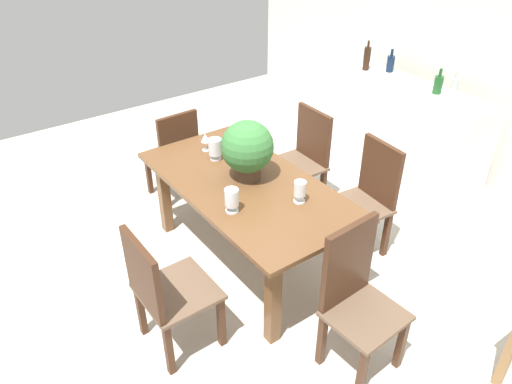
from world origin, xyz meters
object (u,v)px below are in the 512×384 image
Objects in this scene: dining_table at (246,195)px; wine_bottle_green at (367,58)px; chair_head_end at (175,152)px; crystal_vase_left at (215,148)px; wine_bottle_clear at (390,63)px; flower_centerpiece at (247,148)px; crystal_vase_right at (300,190)px; wine_glass at (205,138)px; wine_bottle_tall at (438,84)px; crystal_vase_center_near at (232,199)px; chair_foot_end at (355,293)px; chair_near_right at (162,289)px; chair_far_left at (304,155)px; chair_far_right at (369,194)px; kitchen_counter at (402,129)px; wine_bottle_amber at (453,90)px.

wine_bottle_green reaches higher than dining_table.
chair_head_end is 5.14× the size of crystal_vase_left.
wine_bottle_green reaches higher than wine_bottle_clear.
flower_centerpiece reaches higher than chair_head_end.
crystal_vase_right is (0.48, 0.10, -0.15)m from flower_centerpiece.
dining_table is at bearing 87.42° from chair_head_end.
flower_centerpiece is 2.26m from wine_bottle_green.
wine_bottle_green is (-0.83, 2.11, 0.07)m from flower_centerpiece.
wine_glass is (-1.04, -0.13, 0.01)m from crystal_vase_right.
flower_centerpiece reaches higher than dining_table.
crystal_vase_right is 0.69× the size of wine_bottle_tall.
chair_head_end is 3.84× the size of wine_bottle_tall.
flower_centerpiece reaches higher than crystal_vase_center_near.
flower_centerpiece is at bearing -167.72° from crystal_vase_right.
chair_foot_end is 1.10× the size of chair_near_right.
chair_far_left is 1.52m from wine_bottle_clear.
crystal_vase_left is 2.24m from wine_bottle_tall.
chair_near_right reaches higher than wine_glass.
wine_bottle_tall reaches higher than crystal_vase_left.
chair_foot_end is 1.18m from chair_near_right.
crystal_vase_right is (0.01, -0.75, 0.32)m from chair_far_right.
wine_bottle_tall reaches higher than chair_head_end.
wine_bottle_green is (-0.48, 1.24, 0.54)m from chair_far_left.
crystal_vase_center_near is (-0.91, -0.28, 0.30)m from chair_foot_end.
wine_bottle_green is (-1.29, 1.25, 0.54)m from chair_far_right.
wine_bottle_clear is (-0.64, 2.26, 0.03)m from flower_centerpiece.
crystal_vase_right is (1.59, 0.15, 0.34)m from chair_head_end.
kitchen_counter reaches higher than crystal_vase_right.
chair_foot_end is at bearing -0.52° from crystal_vase_left.
chair_near_right reaches higher than crystal_vase_right.
chair_near_right is at bearing -71.32° from wine_bottle_clear.
chair_far_left is 0.98× the size of chair_far_right.
flower_centerpiece reaches higher than kitchen_counter.
chair_foot_end is 2.38m from wine_bottle_amber.
chair_far_left is 1.43m from wine_bottle_tall.
chair_far_left reaches higher than crystal_vase_right.
chair_near_right is 3.88× the size of wine_bottle_tall.
wine_bottle_amber is at bearing -86.61° from chair_near_right.
flower_centerpiece is at bearing -74.28° from wine_bottle_clear.
wine_bottle_green is at bearing -67.74° from chair_near_right.
flower_centerpiece is at bearing -91.01° from wine_bottle_tall.
wine_bottle_amber is at bearing 65.59° from chair_far_left.
wine_bottle_green is 1.29× the size of wine_bottle_tall.
wine_bottle_green reaches higher than chair_far_left.
wine_bottle_amber is at bearing -5.51° from kitchen_counter.
wine_bottle_green is (-1.30, 2.00, 0.22)m from crystal_vase_right.
kitchen_counter is at bearing 125.18° from chair_far_right.
flower_centerpiece reaches higher than wine_glass.
crystal_vase_right is (-0.73, 0.16, 0.30)m from chair_foot_end.
chair_near_right is 0.52× the size of kitchen_counter.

